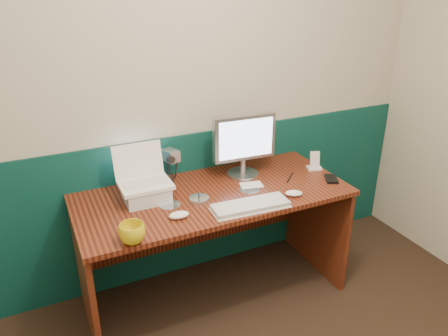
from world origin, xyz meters
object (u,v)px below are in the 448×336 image
mug (132,233)px  monitor (243,146)px  keyboard (250,206)px  desk (214,246)px  laptop (144,167)px  camcorder (171,166)px

mug → monitor: bearing=28.7°
keyboard → mug: size_ratio=3.37×
desk → mug: (-0.56, -0.31, 0.42)m
monitor → laptop: bearing=-170.7°
desk → camcorder: camcorder is taller
laptop → camcorder: size_ratio=1.53×
desk → keyboard: (0.11, -0.26, 0.39)m
laptop → keyboard: 0.62m
laptop → camcorder: 0.31m
laptop → monitor: (0.65, 0.06, -0.01)m
desk → keyboard: bearing=-66.7°
laptop → keyboard: size_ratio=0.67×
mug → camcorder: size_ratio=0.68×
keyboard → mug: 0.67m
laptop → mug: size_ratio=2.25×
laptop → monitor: bearing=6.0°
monitor → mug: (-0.83, -0.45, -0.15)m
monitor → camcorder: 0.46m
desk → mug: bearing=-151.0°
desk → monitor: monitor is taller
monitor → keyboard: (-0.16, -0.40, -0.19)m
monitor → mug: bearing=-147.6°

